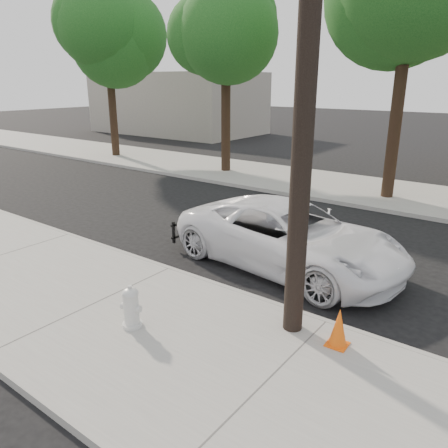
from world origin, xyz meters
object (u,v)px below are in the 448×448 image
at_px(utility_pole, 307,58).
at_px(police_cruiser, 289,236).
at_px(traffic_cone, 339,328).
at_px(fire_hydrant, 131,308).

distance_m(utility_pole, police_cruiser, 4.96).
height_order(police_cruiser, traffic_cone, police_cruiser).
distance_m(police_cruiser, traffic_cone, 3.62).
height_order(utility_pole, traffic_cone, utility_pole).
distance_m(fire_hydrant, traffic_cone, 3.61).
bearing_deg(traffic_cone, utility_pole, 178.05).
bearing_deg(traffic_cone, fire_hydrant, -152.54).
xyz_separation_m(utility_pole, police_cruiser, (-1.55, 2.64, -3.90)).
bearing_deg(police_cruiser, traffic_cone, -131.42).
height_order(fire_hydrant, traffic_cone, fire_hydrant).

